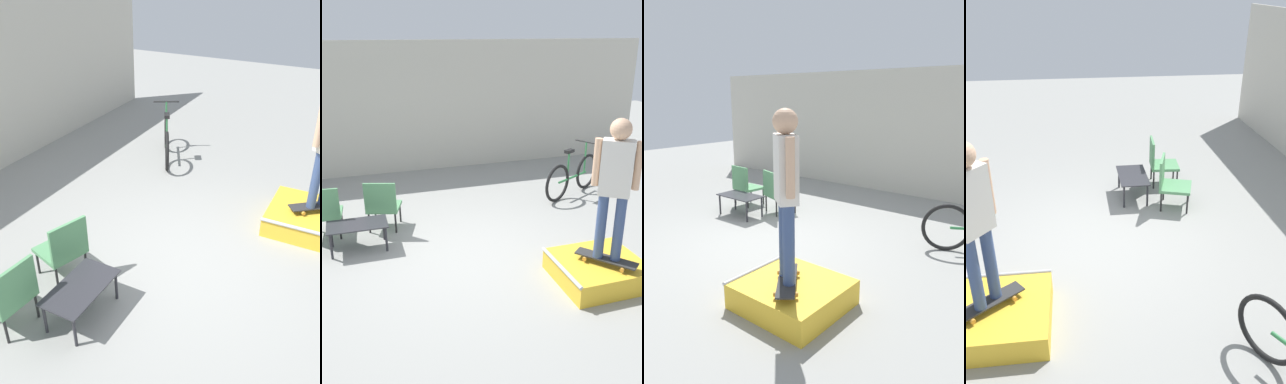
{
  "view_description": "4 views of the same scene",
  "coord_description": "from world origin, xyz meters",
  "views": [
    {
      "loc": [
        -4.28,
        -1.77,
        3.7
      ],
      "look_at": [
        0.19,
        0.55,
        0.84
      ],
      "focal_mm": 40.0,
      "sensor_mm": 36.0,
      "label": 1
    },
    {
      "loc": [
        -1.46,
        -5.54,
        3.21
      ],
      "look_at": [
        0.44,
        0.38,
        0.84
      ],
      "focal_mm": 40.0,
      "sensor_mm": 36.0,
      "label": 2
    },
    {
      "loc": [
        4.13,
        -4.12,
        2.35
      ],
      "look_at": [
        0.37,
        0.48,
        0.83
      ],
      "focal_mm": 35.0,
      "sensor_mm": 36.0,
      "label": 3
    },
    {
      "loc": [
        5.41,
        -0.3,
        3.55
      ],
      "look_at": [
        0.27,
        0.35,
        0.97
      ],
      "focal_mm": 40.0,
      "sensor_mm": 36.0,
      "label": 4
    }
  ],
  "objects": [
    {
      "name": "ground_plane",
      "position": [
        0.0,
        0.0,
        0.0
      ],
      "size": [
        24.0,
        24.0,
        0.0
      ],
      "primitive_type": "plane",
      "color": "gray"
    },
    {
      "name": "house_wall_back",
      "position": [
        0.0,
        4.4,
        1.5
      ],
      "size": [
        12.0,
        0.06,
        3.0
      ],
      "color": "beige",
      "rests_on": "ground_plane"
    },
    {
      "name": "skate_ramp_box",
      "position": [
        1.58,
        -1.21,
        0.15
      ],
      "size": [
        1.16,
        1.06,
        0.33
      ],
      "color": "gold",
      "rests_on": "ground_plane"
    },
    {
      "name": "skateboard_on_ramp",
      "position": [
        1.61,
        -1.33,
        0.39
      ],
      "size": [
        0.66,
        0.76,
        0.07
      ],
      "rotation": [
        0.0,
        0.0,
        -0.9
      ],
      "color": "#2D2D2D",
      "rests_on": "skate_ramp_box"
    },
    {
      "name": "person_skater",
      "position": [
        1.61,
        -1.33,
        1.5
      ],
      "size": [
        0.47,
        0.39,
        1.85
      ],
      "rotation": [
        0.0,
        0.0,
        -0.65
      ],
      "color": "#384C7A",
      "rests_on": "skateboard_on_ramp"
    },
    {
      "name": "coffee_table",
      "position": [
        -1.47,
        0.69,
        0.37
      ],
      "size": [
        0.91,
        0.5,
        0.43
      ],
      "color": "#2D2D33",
      "rests_on": "ground_plane"
    },
    {
      "name": "patio_chair_left",
      "position": [
        -1.95,
        1.27,
        0.48
      ],
      "size": [
        0.56,
        0.56,
        0.89
      ],
      "rotation": [
        0.0,
        0.0,
        3.07
      ],
      "color": "black",
      "rests_on": "ground_plane"
    },
    {
      "name": "patio_chair_right",
      "position": [
        -1.02,
        1.27,
        0.48
      ],
      "size": [
        0.65,
        0.65,
        0.89
      ],
      "rotation": [
        0.0,
        0.0,
        2.84
      ],
      "color": "black",
      "rests_on": "ground_plane"
    },
    {
      "name": "bicycle",
      "position": [
        2.85,
        1.78,
        0.4
      ],
      "size": [
        1.64,
        0.9,
        1.05
      ],
      "rotation": [
        0.0,
        0.0,
        0.48
      ],
      "color": "black",
      "rests_on": "ground_plane"
    }
  ]
}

